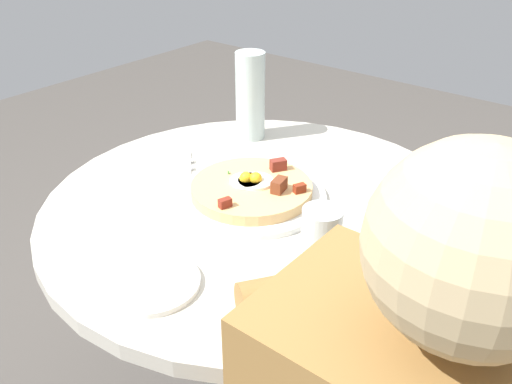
{
  "coord_description": "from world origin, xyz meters",
  "views": [
    {
      "loc": [
        0.59,
        -0.75,
        1.31
      ],
      "look_at": [
        -0.01,
        0.0,
        0.76
      ],
      "focal_mm": 38.53,
      "sensor_mm": 36.0,
      "label": 1
    }
  ],
  "objects_px": {
    "water_bottle": "(250,96)",
    "fork": "(152,169)",
    "bread_plate": "(151,283)",
    "dining_table": "(260,272)",
    "breakfast_pizza": "(252,188)",
    "knife": "(153,162)",
    "water_glass": "(321,236)",
    "salt_shaker": "(452,232)",
    "pizza_plate": "(252,196)"
  },
  "relations": [
    {
      "from": "pizza_plate",
      "to": "breakfast_pizza",
      "type": "relative_size",
      "value": 1.24
    },
    {
      "from": "pizza_plate",
      "to": "water_glass",
      "type": "distance_m",
      "value": 0.24
    },
    {
      "from": "dining_table",
      "to": "pizza_plate",
      "type": "distance_m",
      "value": 0.18
    },
    {
      "from": "breakfast_pizza",
      "to": "knife",
      "type": "height_order",
      "value": "breakfast_pizza"
    },
    {
      "from": "water_glass",
      "to": "fork",
      "type": "bearing_deg",
      "value": 174.68
    },
    {
      "from": "salt_shaker",
      "to": "water_glass",
      "type": "bearing_deg",
      "value": -129.13
    },
    {
      "from": "dining_table",
      "to": "water_bottle",
      "type": "xyz_separation_m",
      "value": [
        -0.22,
        0.24,
        0.28
      ]
    },
    {
      "from": "water_glass",
      "to": "salt_shaker",
      "type": "xyz_separation_m",
      "value": [
        0.15,
        0.19,
        -0.03
      ]
    },
    {
      "from": "bread_plate",
      "to": "salt_shaker",
      "type": "relative_size",
      "value": 3.3
    },
    {
      "from": "fork",
      "to": "salt_shaker",
      "type": "distance_m",
      "value": 0.64
    },
    {
      "from": "fork",
      "to": "salt_shaker",
      "type": "height_order",
      "value": "salt_shaker"
    },
    {
      "from": "breakfast_pizza",
      "to": "water_glass",
      "type": "xyz_separation_m",
      "value": [
        0.22,
        -0.09,
        0.03
      ]
    },
    {
      "from": "fork",
      "to": "knife",
      "type": "relative_size",
      "value": 1.0
    },
    {
      "from": "dining_table",
      "to": "salt_shaker",
      "type": "bearing_deg",
      "value": 15.57
    },
    {
      "from": "knife",
      "to": "pizza_plate",
      "type": "bearing_deg",
      "value": -40.99
    },
    {
      "from": "knife",
      "to": "water_glass",
      "type": "xyz_separation_m",
      "value": [
        0.49,
        -0.07,
        0.04
      ]
    },
    {
      "from": "dining_table",
      "to": "knife",
      "type": "relative_size",
      "value": 4.86
    },
    {
      "from": "water_bottle",
      "to": "salt_shaker",
      "type": "relative_size",
      "value": 4.47
    },
    {
      "from": "fork",
      "to": "water_bottle",
      "type": "distance_m",
      "value": 0.31
    },
    {
      "from": "fork",
      "to": "breakfast_pizza",
      "type": "bearing_deg",
      "value": -34.51
    },
    {
      "from": "breakfast_pizza",
      "to": "water_bottle",
      "type": "xyz_separation_m",
      "value": [
        -0.2,
        0.24,
        0.08
      ]
    },
    {
      "from": "salt_shaker",
      "to": "pizza_plate",
      "type": "bearing_deg",
      "value": -165.41
    },
    {
      "from": "knife",
      "to": "salt_shaker",
      "type": "relative_size",
      "value": 3.75
    },
    {
      "from": "water_bottle",
      "to": "fork",
      "type": "bearing_deg",
      "value": -99.27
    },
    {
      "from": "water_glass",
      "to": "water_bottle",
      "type": "xyz_separation_m",
      "value": [
        -0.42,
        0.33,
        0.06
      ]
    },
    {
      "from": "salt_shaker",
      "to": "bread_plate",
      "type": "bearing_deg",
      "value": -128.57
    },
    {
      "from": "salt_shaker",
      "to": "breakfast_pizza",
      "type": "bearing_deg",
      "value": -165.55
    },
    {
      "from": "bread_plate",
      "to": "fork",
      "type": "height_order",
      "value": "bread_plate"
    },
    {
      "from": "pizza_plate",
      "to": "breakfast_pizza",
      "type": "xyz_separation_m",
      "value": [
        0.0,
        0.0,
        0.02
      ]
    },
    {
      "from": "dining_table",
      "to": "water_bottle",
      "type": "distance_m",
      "value": 0.43
    },
    {
      "from": "dining_table",
      "to": "breakfast_pizza",
      "type": "bearing_deg",
      "value": 175.79
    },
    {
      "from": "fork",
      "to": "water_glass",
      "type": "xyz_separation_m",
      "value": [
        0.47,
        -0.04,
        0.04
      ]
    },
    {
      "from": "bread_plate",
      "to": "water_bottle",
      "type": "distance_m",
      "value": 0.61
    },
    {
      "from": "pizza_plate",
      "to": "water_bottle",
      "type": "distance_m",
      "value": 0.33
    },
    {
      "from": "bread_plate",
      "to": "knife",
      "type": "relative_size",
      "value": 0.88
    },
    {
      "from": "dining_table",
      "to": "water_glass",
      "type": "xyz_separation_m",
      "value": [
        0.2,
        -0.09,
        0.23
      ]
    },
    {
      "from": "dining_table",
      "to": "salt_shaker",
      "type": "height_order",
      "value": "salt_shaker"
    },
    {
      "from": "bread_plate",
      "to": "water_bottle",
      "type": "relative_size",
      "value": 0.74
    },
    {
      "from": "pizza_plate",
      "to": "knife",
      "type": "distance_m",
      "value": 0.27
    },
    {
      "from": "breakfast_pizza",
      "to": "pizza_plate",
      "type": "bearing_deg",
      "value": -126.35
    },
    {
      "from": "fork",
      "to": "salt_shaker",
      "type": "relative_size",
      "value": 3.75
    },
    {
      "from": "pizza_plate",
      "to": "bread_plate",
      "type": "distance_m",
      "value": 0.32
    },
    {
      "from": "water_glass",
      "to": "salt_shaker",
      "type": "height_order",
      "value": "water_glass"
    },
    {
      "from": "knife",
      "to": "fork",
      "type": "bearing_deg",
      "value": -90.0
    },
    {
      "from": "knife",
      "to": "salt_shaker",
      "type": "xyz_separation_m",
      "value": [
        0.65,
        0.12,
        0.02
      ]
    },
    {
      "from": "breakfast_pizza",
      "to": "bread_plate",
      "type": "bearing_deg",
      "value": -81.55
    },
    {
      "from": "breakfast_pizza",
      "to": "water_bottle",
      "type": "distance_m",
      "value": 0.32
    },
    {
      "from": "knife",
      "to": "water_bottle",
      "type": "xyz_separation_m",
      "value": [
        0.07,
        0.26,
        0.1
      ]
    },
    {
      "from": "water_bottle",
      "to": "salt_shaker",
      "type": "bearing_deg",
      "value": -13.92
    },
    {
      "from": "breakfast_pizza",
      "to": "water_bottle",
      "type": "relative_size",
      "value": 1.14
    }
  ]
}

